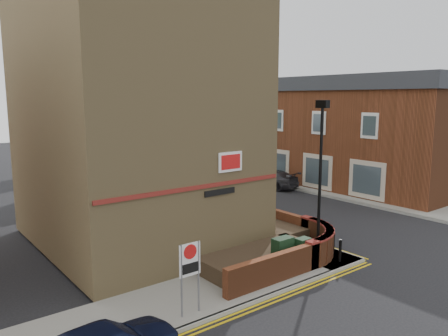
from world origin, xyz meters
TOP-DOWN VIEW (x-y plane):
  - ground at (0.00, 0.00)m, footprint 120.00×120.00m
  - pavement_corner at (-3.50, 1.50)m, footprint 13.00×3.00m
  - pavement_main at (2.00, 16.00)m, footprint 2.00×32.00m
  - pavement_far at (13.00, 13.00)m, footprint 4.00×40.00m
  - kerb_side at (-3.50, 0.00)m, footprint 13.00×0.15m
  - kerb_main_near at (3.00, 16.00)m, footprint 0.15×32.00m
  - kerb_main_far at (11.00, 13.00)m, footprint 0.15×40.00m
  - yellow_lines_side at (-3.50, -0.25)m, footprint 13.00×0.28m
  - yellow_lines_main at (3.25, 16.00)m, footprint 0.28×32.00m
  - corner_building at (-2.84, 8.00)m, footprint 8.95×10.40m
  - garden_wall at (0.00, 2.50)m, footprint 6.80×6.00m
  - lamppost at (1.60, 1.20)m, footprint 0.25×0.50m
  - utility_cabinet_large at (-0.30, 1.30)m, footprint 0.80×0.45m
  - utility_cabinet_small at (0.50, 1.00)m, footprint 0.55×0.40m
  - bollard_near at (2.00, 0.40)m, footprint 0.11×0.11m
  - bollard_far at (2.60, 1.20)m, footprint 0.11×0.11m
  - zone_sign at (-5.00, 0.50)m, footprint 0.72×0.07m
  - far_terrace at (14.50, 17.00)m, footprint 5.40×30.40m
  - far_terrace_cream at (14.50, 38.00)m, footprint 5.40×12.40m
  - tree_near at (2.00, 14.05)m, footprint 3.64×3.65m
  - tree_mid at (2.00, 22.05)m, footprint 4.03×4.03m
  - tree_far at (2.00, 30.05)m, footprint 3.81×3.81m
  - traffic_light_assembly at (2.40, 25.00)m, footprint 0.20×0.16m
  - silver_car_near at (5.00, 10.66)m, footprint 2.20×4.28m
  - red_car_main at (3.62, 21.12)m, footprint 2.33×5.03m
  - grey_car_far at (10.15, 12.97)m, footprint 2.79×4.82m
  - silver_car_far at (10.50, 16.31)m, footprint 2.82×4.95m

SIDE VIEW (x-z plane):
  - ground at x=0.00m, z-range 0.00..0.00m
  - garden_wall at x=0.00m, z-range -0.60..0.60m
  - yellow_lines_side at x=-3.50m, z-range 0.00..0.01m
  - yellow_lines_main at x=3.25m, z-range 0.00..0.01m
  - pavement_corner at x=-3.50m, z-range 0.00..0.12m
  - pavement_main at x=2.00m, z-range 0.00..0.12m
  - pavement_far at x=13.00m, z-range 0.00..0.12m
  - kerb_side at x=-3.50m, z-range 0.00..0.12m
  - kerb_main_near at x=3.00m, z-range 0.00..0.12m
  - kerb_main_far at x=11.00m, z-range 0.00..0.12m
  - bollard_near at x=2.00m, z-range 0.12..1.02m
  - bollard_far at x=2.60m, z-range 0.12..1.02m
  - grey_car_far at x=10.15m, z-range 0.00..1.31m
  - utility_cabinet_small at x=0.50m, z-range 0.12..1.22m
  - silver_car_near at x=5.00m, z-range 0.00..1.34m
  - red_car_main at x=3.62m, z-range 0.00..1.40m
  - utility_cabinet_large at x=-0.30m, z-range 0.12..1.32m
  - silver_car_far at x=10.50m, z-range 0.00..1.59m
  - zone_sign at x=-5.00m, z-range 0.54..2.74m
  - traffic_light_assembly at x=2.40m, z-range 0.68..4.88m
  - lamppost at x=1.60m, z-range 0.19..6.49m
  - far_terrace at x=14.50m, z-range 0.04..8.04m
  - far_terrace_cream at x=14.50m, z-range 0.05..8.05m
  - tree_near at x=2.00m, z-range 1.35..8.05m
  - tree_far at x=2.00m, z-range 1.41..8.42m
  - tree_mid at x=2.00m, z-range 1.49..8.91m
  - corner_building at x=-2.84m, z-range -0.57..13.03m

